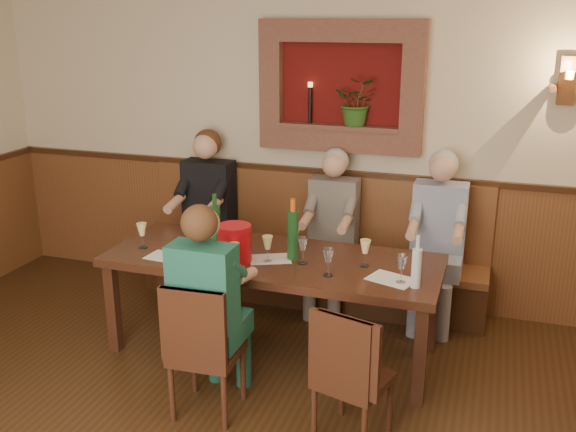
% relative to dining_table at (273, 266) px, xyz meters
% --- Properties ---
extents(room_shell, '(6.04, 6.04, 2.82)m').
position_rel_dining_table_xyz_m(room_shell, '(0.00, -1.85, 1.21)').
color(room_shell, beige).
rests_on(room_shell, ground).
extents(wainscoting, '(6.02, 6.02, 1.15)m').
position_rel_dining_table_xyz_m(wainscoting, '(0.00, -1.85, -0.09)').
color(wainscoting, brown).
rests_on(wainscoting, ground).
extents(wall_niche, '(1.36, 0.30, 1.06)m').
position_rel_dining_table_xyz_m(wall_niche, '(0.24, 1.09, 1.13)').
color(wall_niche, '#550D0C').
rests_on(wall_niche, ground).
extents(wall_sconce, '(0.25, 0.20, 0.35)m').
position_rel_dining_table_xyz_m(wall_sconce, '(1.90, 1.08, 1.27)').
color(wall_sconce, brown).
rests_on(wall_sconce, ground).
extents(dining_table, '(2.40, 0.90, 0.75)m').
position_rel_dining_table_xyz_m(dining_table, '(0.00, 0.00, 0.00)').
color(dining_table, '#32180F').
rests_on(dining_table, ground).
extents(bench, '(3.00, 0.45, 1.11)m').
position_rel_dining_table_xyz_m(bench, '(0.00, 0.94, -0.35)').
color(bench, '#381E0F').
rests_on(bench, ground).
extents(chair_near_left, '(0.42, 0.42, 0.90)m').
position_rel_dining_table_xyz_m(chair_near_left, '(-0.13, -0.87, -0.41)').
color(chair_near_left, '#32180F').
rests_on(chair_near_left, ground).
extents(chair_near_right, '(0.47, 0.47, 0.86)m').
position_rel_dining_table_xyz_m(chair_near_right, '(0.79, -0.86, -0.42)').
color(chair_near_right, '#32180F').
rests_on(chair_near_right, ground).
extents(person_bench_left, '(0.44, 0.54, 1.47)m').
position_rel_dining_table_xyz_m(person_bench_left, '(-0.93, 0.84, -0.07)').
color(person_bench_left, black).
rests_on(person_bench_left, ground).
extents(person_bench_mid, '(0.40, 0.49, 1.37)m').
position_rel_dining_table_xyz_m(person_bench_mid, '(0.22, 0.84, -0.11)').
color(person_bench_mid, '#4F4C49').
rests_on(person_bench_mid, ground).
extents(person_bench_right, '(0.42, 0.51, 1.42)m').
position_rel_dining_table_xyz_m(person_bench_right, '(1.08, 0.84, -0.09)').
color(person_bench_right, navy).
rests_on(person_bench_right, ground).
extents(person_chair_front, '(0.40, 0.49, 1.37)m').
position_rel_dining_table_xyz_m(person_chair_front, '(-0.13, -0.78, -0.11)').
color(person_chair_front, '#16464F').
rests_on(person_chair_front, ground).
extents(spittoon_bucket, '(0.25, 0.25, 0.27)m').
position_rel_dining_table_xyz_m(spittoon_bucket, '(-0.22, -0.17, 0.21)').
color(spittoon_bucket, red).
rests_on(spittoon_bucket, dining_table).
extents(wine_bottle_green_a, '(0.11, 0.11, 0.44)m').
position_rel_dining_table_xyz_m(wine_bottle_green_a, '(0.15, 0.00, 0.26)').
color(wine_bottle_green_a, '#19471E').
rests_on(wine_bottle_green_a, dining_table).
extents(wine_bottle_green_b, '(0.09, 0.09, 0.42)m').
position_rel_dining_table_xyz_m(wine_bottle_green_b, '(-0.46, 0.03, 0.25)').
color(wine_bottle_green_b, '#19471E').
rests_on(wine_bottle_green_b, dining_table).
extents(water_bottle, '(0.08, 0.08, 0.35)m').
position_rel_dining_table_xyz_m(water_bottle, '(1.05, -0.23, 0.21)').
color(water_bottle, silver).
rests_on(water_bottle, dining_table).
extents(tasting_sheet_a, '(0.29, 0.22, 0.00)m').
position_rel_dining_table_xyz_m(tasting_sheet_a, '(-0.72, -0.25, 0.08)').
color(tasting_sheet_a, white).
rests_on(tasting_sheet_a, dining_table).
extents(tasting_sheet_b, '(0.35, 0.31, 0.00)m').
position_rel_dining_table_xyz_m(tasting_sheet_b, '(0.00, -0.06, 0.08)').
color(tasting_sheet_b, white).
rests_on(tasting_sheet_b, dining_table).
extents(tasting_sheet_c, '(0.35, 0.30, 0.00)m').
position_rel_dining_table_xyz_m(tasting_sheet_c, '(0.88, -0.15, 0.08)').
color(tasting_sheet_c, white).
rests_on(tasting_sheet_c, dining_table).
extents(tasting_sheet_d, '(0.30, 0.25, 0.00)m').
position_rel_dining_table_xyz_m(tasting_sheet_d, '(-0.24, -0.28, 0.08)').
color(tasting_sheet_d, white).
rests_on(tasting_sheet_d, dining_table).
extents(wine_glass_0, '(0.08, 0.08, 0.19)m').
position_rel_dining_table_xyz_m(wine_glass_0, '(-0.98, -0.13, 0.17)').
color(wine_glass_0, '#F9E695').
rests_on(wine_glass_0, dining_table).
extents(wine_glass_1, '(0.08, 0.08, 0.19)m').
position_rel_dining_table_xyz_m(wine_glass_1, '(-0.68, 0.11, 0.17)').
color(wine_glass_1, white).
rests_on(wine_glass_1, dining_table).
extents(wine_glass_2, '(0.08, 0.08, 0.19)m').
position_rel_dining_table_xyz_m(wine_glass_2, '(-0.53, -0.22, 0.17)').
color(wine_glass_2, '#F9E695').
rests_on(wine_glass_2, dining_table).
extents(wine_glass_3, '(0.08, 0.08, 0.19)m').
position_rel_dining_table_xyz_m(wine_glass_3, '(-0.37, 0.11, 0.17)').
color(wine_glass_3, white).
rests_on(wine_glass_3, dining_table).
extents(wine_glass_4, '(0.08, 0.08, 0.19)m').
position_rel_dining_table_xyz_m(wine_glass_4, '(0.00, -0.11, 0.17)').
color(wine_glass_4, '#F9E695').
rests_on(wine_glass_4, dining_table).
extents(wine_glass_5, '(0.08, 0.08, 0.19)m').
position_rel_dining_table_xyz_m(wine_glass_5, '(0.13, 0.09, 0.17)').
color(wine_glass_5, '#F9E695').
rests_on(wine_glass_5, dining_table).
extents(wine_glass_6, '(0.08, 0.08, 0.19)m').
position_rel_dining_table_xyz_m(wine_glass_6, '(0.47, -0.22, 0.17)').
color(wine_glass_6, white).
rests_on(wine_glass_6, dining_table).
extents(wine_glass_7, '(0.08, 0.08, 0.19)m').
position_rel_dining_table_xyz_m(wine_glass_7, '(0.67, 0.03, 0.17)').
color(wine_glass_7, '#F9E695').
rests_on(wine_glass_7, dining_table).
extents(wine_glass_8, '(0.08, 0.08, 0.19)m').
position_rel_dining_table_xyz_m(wine_glass_8, '(0.95, -0.18, 0.17)').
color(wine_glass_8, white).
rests_on(wine_glass_8, dining_table).
extents(wine_glass_9, '(0.08, 0.08, 0.19)m').
position_rel_dining_table_xyz_m(wine_glass_9, '(-0.16, -0.32, 0.17)').
color(wine_glass_9, '#F9E695').
rests_on(wine_glass_9, dining_table).
extents(wine_glass_10, '(0.08, 0.08, 0.19)m').
position_rel_dining_table_xyz_m(wine_glass_10, '(0.24, -0.06, 0.17)').
color(wine_glass_10, white).
rests_on(wine_glass_10, dining_table).
extents(wine_glass_11, '(0.08, 0.08, 0.19)m').
position_rel_dining_table_xyz_m(wine_glass_11, '(-0.60, 0.14, 0.17)').
color(wine_glass_11, white).
rests_on(wine_glass_11, dining_table).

